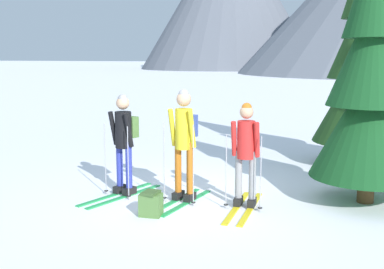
# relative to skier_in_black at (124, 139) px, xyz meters

# --- Properties ---
(ground_plane) EXTENTS (400.00, 400.00, 0.00)m
(ground_plane) POSITION_rel_skier_in_black_xyz_m (1.13, 0.29, -0.98)
(ground_plane) COLOR white
(skier_in_black) EXTENTS (0.73, 1.76, 1.74)m
(skier_in_black) POSITION_rel_skier_in_black_xyz_m (0.00, 0.00, 0.00)
(skier_in_black) COLOR green
(skier_in_black) RESTS_ON ground
(skier_in_yellow) EXTENTS (0.61, 1.59, 1.85)m
(skier_in_yellow) POSITION_rel_skier_in_black_xyz_m (1.09, 0.05, 0.08)
(skier_in_yellow) COLOR green
(skier_in_yellow) RESTS_ON ground
(skier_in_red) EXTENTS (0.61, 1.73, 1.66)m
(skier_in_red) POSITION_rel_skier_in_black_xyz_m (2.11, 0.13, -0.05)
(skier_in_red) COLOR yellow
(skier_in_red) RESTS_ON ground
(pine_tree_near) EXTENTS (2.21, 2.21, 5.34)m
(pine_tree_near) POSITION_rel_skier_in_black_xyz_m (3.68, 4.01, 1.46)
(pine_tree_near) COLOR #51381E
(pine_tree_near) RESTS_ON ground
(pine_tree_mid) EXTENTS (1.85, 1.85, 4.48)m
(pine_tree_mid) POSITION_rel_skier_in_black_xyz_m (3.88, 1.09, 1.07)
(pine_tree_mid) COLOR #51381E
(pine_tree_mid) RESTS_ON ground
(backpack_on_snow_front) EXTENTS (0.35, 0.28, 0.38)m
(backpack_on_snow_front) POSITION_rel_skier_in_black_xyz_m (0.94, -0.85, -0.79)
(backpack_on_snow_front) COLOR #4C7238
(backpack_on_snow_front) RESTS_ON ground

